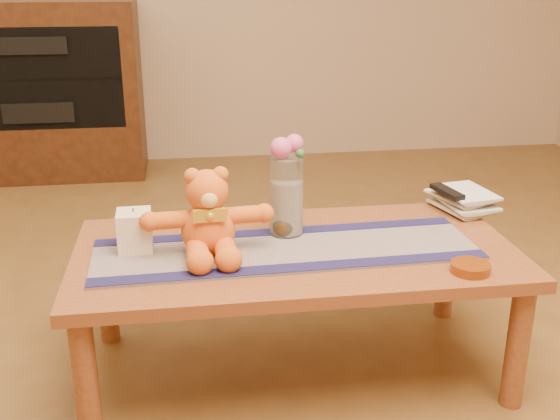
{
  "coord_description": "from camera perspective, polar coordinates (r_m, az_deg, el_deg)",
  "views": [
    {
      "loc": [
        -0.33,
        -1.94,
        1.3
      ],
      "look_at": [
        -0.05,
        0.0,
        0.58
      ],
      "focal_mm": 43.07,
      "sensor_mm": 36.0,
      "label": 1
    }
  ],
  "objects": [
    {
      "name": "persian_runner",
      "position": [
        2.12,
        0.54,
        -3.39
      ],
      "size": [
        1.21,
        0.38,
        0.01
      ],
      "primitive_type": "cube",
      "rotation": [
        0.0,
        0.0,
        0.03
      ],
      "color": "#191E46",
      "rests_on": "coffee_table_top"
    },
    {
      "name": "stereo_upper",
      "position": [
        4.4,
        -20.13,
        13.14
      ],
      "size": [
        0.42,
        0.28,
        0.1
      ],
      "primitive_type": "cube",
      "color": "black",
      "rests_on": "media_cabinet"
    },
    {
      "name": "book_upper",
      "position": [
        2.5,
        13.65,
        0.81
      ],
      "size": [
        0.23,
        0.26,
        0.02
      ],
      "primitive_type": "imported",
      "rotation": [
        0.0,
        0.0,
        0.32
      ],
      "color": "beige",
      "rests_on": "book_lower"
    },
    {
      "name": "table_leg_bl",
      "position": [
        2.51,
        -14.55,
        -6.49
      ],
      "size": [
        0.07,
        0.07,
        0.41
      ],
      "primitive_type": "cylinder",
      "color": "brown",
      "rests_on": "floor"
    },
    {
      "name": "floor",
      "position": [
        2.36,
        1.23,
        -13.29
      ],
      "size": [
        5.5,
        5.5,
        0.0
      ],
      "primitive_type": "plane",
      "color": "brown",
      "rests_on": "ground"
    },
    {
      "name": "cabinet_shelf",
      "position": [
        4.41,
        -19.87,
        10.57
      ],
      "size": [
        1.02,
        0.2,
        0.02
      ],
      "primitive_type": "cube",
      "color": "black",
      "rests_on": "media_cabinet"
    },
    {
      "name": "leaf_sprig",
      "position": [
        2.14,
        1.71,
        4.83
      ],
      "size": [
        0.03,
        0.03,
        0.03
      ],
      "primitive_type": "sphere",
      "color": "#33662D",
      "rests_on": "glass_vase"
    },
    {
      "name": "cabinet_cavity",
      "position": [
        4.33,
        -20.08,
        10.38
      ],
      "size": [
        1.02,
        0.03,
        0.61
      ],
      "primitive_type": "cube",
      "color": "black",
      "rests_on": "media_cabinet"
    },
    {
      "name": "pillar_candle",
      "position": [
        2.14,
        -12.23,
        -1.73
      ],
      "size": [
        0.11,
        0.11,
        0.13
      ],
      "primitive_type": "cube",
      "rotation": [
        0.0,
        0.0,
        0.03
      ],
      "color": "beige",
      "rests_on": "persian_runner"
    },
    {
      "name": "table_leg_fl",
      "position": [
        2.01,
        -16.17,
        -13.84
      ],
      "size": [
        0.07,
        0.07,
        0.41
      ],
      "primitive_type": "cylinder",
      "color": "brown",
      "rests_on": "floor"
    },
    {
      "name": "book_top",
      "position": [
        2.49,
        13.94,
        1.22
      ],
      "size": [
        0.2,
        0.25,
        0.02
      ],
      "primitive_type": "imported",
      "rotation": [
        0.0,
        0.0,
        0.16
      ],
      "color": "beige",
      "rests_on": "book_upper"
    },
    {
      "name": "book_bottom",
      "position": [
        2.51,
        13.73,
        -0.01
      ],
      "size": [
        0.22,
        0.26,
        0.02
      ],
      "primitive_type": "imported",
      "rotation": [
        0.0,
        0.0,
        0.26
      ],
      "color": "beige",
      "rests_on": "coffee_table_top"
    },
    {
      "name": "table_leg_fr",
      "position": [
        2.21,
        19.53,
        -10.88
      ],
      "size": [
        0.07,
        0.07,
        0.41
      ],
      "primitive_type": "cylinder",
      "color": "brown",
      "rests_on": "floor"
    },
    {
      "name": "tv_remote",
      "position": [
        2.48,
        14.0,
        1.53
      ],
      "size": [
        0.08,
        0.17,
        0.02
      ],
      "primitive_type": "cube",
      "rotation": [
        0.0,
        0.0,
        0.21
      ],
      "color": "black",
      "rests_on": "book_top"
    },
    {
      "name": "runner_border_near",
      "position": [
        1.99,
        1.3,
        -4.9
      ],
      "size": [
        1.2,
        0.1,
        0.0
      ],
      "primitive_type": "cube",
      "rotation": [
        0.0,
        0.0,
        0.03
      ],
      "color": "#191541",
      "rests_on": "persian_runner"
    },
    {
      "name": "blue_flower_side",
      "position": [
        2.17,
        -0.3,
        5.09
      ],
      "size": [
        0.04,
        0.04,
        0.04
      ],
      "primitive_type": "sphere",
      "color": "#4A5FA1",
      "rests_on": "glass_vase"
    },
    {
      "name": "bronze_ball",
      "position": [
        2.2,
        0.29,
        -1.43
      ],
      "size": [
        0.08,
        0.08,
        0.06
      ],
      "primitive_type": "sphere",
      "rotation": [
        0.0,
        0.0,
        0.19
      ],
      "color": "#4C3819",
      "rests_on": "persian_runner"
    },
    {
      "name": "table_leg_br",
      "position": [
        2.67,
        13.95,
        -4.73
      ],
      "size": [
        0.07,
        0.07,
        0.41
      ],
      "primitive_type": "cylinder",
      "color": "brown",
      "rests_on": "floor"
    },
    {
      "name": "book_lower",
      "position": [
        2.5,
        13.91,
        0.38
      ],
      "size": [
        0.19,
        0.24,
        0.02
      ],
      "primitive_type": "imported",
      "rotation": [
        0.0,
        0.0,
        0.12
      ],
      "color": "beige",
      "rests_on": "book_bottom"
    },
    {
      "name": "amber_dish",
      "position": [
        2.05,
        15.86,
        -4.74
      ],
      "size": [
        0.14,
        0.14,
        0.03
      ],
      "primitive_type": "cylinder",
      "rotation": [
        0.0,
        0.0,
        -0.19
      ],
      "color": "#BF5914",
      "rests_on": "coffee_table_top"
    },
    {
      "name": "stereo_lower",
      "position": [
        4.46,
        -19.53,
        8.11
      ],
      "size": [
        0.42,
        0.28,
        0.12
      ],
      "primitive_type": "cube",
      "color": "black",
      "rests_on": "media_cabinet"
    },
    {
      "name": "teddy_bear",
      "position": [
        2.06,
        -6.16,
        -0.22
      ],
      "size": [
        0.4,
        0.34,
        0.26
      ],
      "primitive_type": null,
      "rotation": [
        0.0,
        0.0,
        0.06
      ],
      "color": "orange",
      "rests_on": "persian_runner"
    },
    {
      "name": "candle_wick",
      "position": [
        2.11,
        -12.37,
        0.01
      ],
      "size": [
        0.0,
        0.0,
        0.01
      ],
      "primitive_type": "cylinder",
      "rotation": [
        0.0,
        0.0,
        0.03
      ],
      "color": "black",
      "rests_on": "pillar_candle"
    },
    {
      "name": "runner_border_far",
      "position": [
        2.25,
        -0.13,
        -1.83
      ],
      "size": [
        1.2,
        0.1,
        0.0
      ],
      "primitive_type": "cube",
      "rotation": [
        0.0,
        0.0,
        0.03
      ],
      "color": "#191541",
      "rests_on": "persian_runner"
    },
    {
      "name": "blue_flower_back",
      "position": [
        2.18,
        0.69,
        5.43
      ],
      "size": [
        0.04,
        0.04,
        0.04
      ],
      "primitive_type": "sphere",
      "color": "#4A5FA1",
      "rests_on": "glass_vase"
    },
    {
      "name": "glass_vase",
      "position": [
        2.19,
        0.56,
        1.2
      ],
      "size": [
        0.11,
        0.11,
        0.26
      ],
      "primitive_type": "cylinder",
      "color": "silver",
      "rests_on": "persian_runner"
    },
    {
      "name": "rose_left",
      "position": [
        2.13,
        0.08,
        5.29
      ],
      "size": [
        0.07,
        0.07,
        0.07
      ],
      "primitive_type": "sphere",
      "color": "#DB4D87",
      "rests_on": "glass_vase"
    },
    {
      "name": "rose_right",
      "position": [
        2.15,
        1.21,
        5.69
      ],
      "size": [
        0.06,
        0.06,
        0.06
      ],
      "primitive_type": "sphere",
      "color": "#DB4D87",
      "rests_on": "glass_vase"
    },
    {
      "name": "coffee_table_top",
      "position": [
        2.15,
        1.32,
        -3.69
      ],
      "size": [
        1.4,
        0.7,
        0.04
      ],
      "primitive_type": "cube",
      "color": "brown",
      "rests_on": "floor"
    },
    {
      "name": "media_cabinet",
      "position": [
        4.57,
        -19.37,
        9.52
      ],
      "size": [
        1.2,
        0.5,
        1.1
      ],
      "primitive_type": "cube",
      "color": "black",
      "rests_on": "floor"
    },
    {
      "name": "potpourri_fill",
      "position": [
        2.21,
        0.55,
        0.24
      ],
      "size": [
        0.09,
        0.09,
        0.18
      ],
      "primitive_type": "cylinder",
      "color": "beige",
      "rests_on": "glass_vase"
    }
  ]
}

